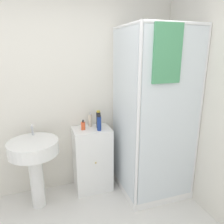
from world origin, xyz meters
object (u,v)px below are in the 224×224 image
Objects in this scene: soap_dispenser at (83,126)px; shampoo_bottle_blue at (99,123)px; shampoo_bottle_tall_black at (98,119)px; sink at (34,157)px; lotion_bottle_white at (90,121)px.

shampoo_bottle_blue is at bearing -26.28° from soap_dispenser.
shampoo_bottle_tall_black is (0.20, 0.01, 0.06)m from soap_dispenser.
shampoo_bottle_tall_black reaches higher than shampoo_bottle_blue.
shampoo_bottle_tall_black is at bearing 79.68° from shampoo_bottle_blue.
sink is 0.80m from lotion_bottle_white.
shampoo_bottle_tall_black is at bearing 10.99° from sink.
soap_dispenser reaches higher than sink.
shampoo_bottle_blue is (0.18, -0.09, 0.05)m from soap_dispenser.
lotion_bottle_white is at bearing 37.01° from soap_dispenser.
sink is at bearing -165.97° from soap_dispenser.
shampoo_bottle_blue is at bearing 4.32° from sink.
shampoo_bottle_blue reaches higher than lotion_bottle_white.
soap_dispenser is 0.64× the size of shampoo_bottle_blue.
sink is 4.26× the size of shampoo_bottle_tall_black.
soap_dispenser is 0.21m from shampoo_bottle_tall_black.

